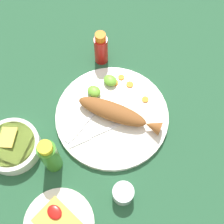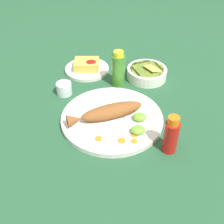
# 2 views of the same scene
# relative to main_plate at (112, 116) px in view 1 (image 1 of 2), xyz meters

# --- Properties ---
(ground_plane) EXTENTS (4.00, 4.00, 0.00)m
(ground_plane) POSITION_rel_main_plate_xyz_m (0.00, 0.00, -0.01)
(ground_plane) COLOR #235133
(main_plate) EXTENTS (0.36, 0.36, 0.02)m
(main_plate) POSITION_rel_main_plate_xyz_m (0.00, 0.00, 0.00)
(main_plate) COLOR silver
(main_plate) RESTS_ON ground_plane
(fried_fish) EXTENTS (0.27, 0.14, 0.05)m
(fried_fish) POSITION_rel_main_plate_xyz_m (-0.02, -0.01, 0.03)
(fried_fish) COLOR brown
(fried_fish) RESTS_ON main_plate
(fork_near) EXTENTS (0.08, 0.18, 0.00)m
(fork_near) POSITION_rel_main_plate_xyz_m (-0.00, 0.09, 0.01)
(fork_near) COLOR silver
(fork_near) RESTS_ON main_plate
(fork_far) EXTENTS (0.02, 0.19, 0.00)m
(fork_far) POSITION_rel_main_plate_xyz_m (0.04, 0.08, 0.01)
(fork_far) COLOR silver
(fork_far) RESTS_ON main_plate
(carrot_slice_near) EXTENTS (0.02, 0.02, 0.00)m
(carrot_slice_near) POSITION_rel_main_plate_xyz_m (-0.04, -0.11, 0.01)
(carrot_slice_near) COLOR orange
(carrot_slice_near) RESTS_ON main_plate
(carrot_slice_mid) EXTENTS (0.02, 0.02, 0.00)m
(carrot_slice_mid) POSITION_rel_main_plate_xyz_m (0.03, -0.12, 0.01)
(carrot_slice_mid) COLOR orange
(carrot_slice_mid) RESTS_ON main_plate
(carrot_slice_far) EXTENTS (0.02, 0.02, 0.00)m
(carrot_slice_far) POSITION_rel_main_plate_xyz_m (0.07, -0.12, 0.01)
(carrot_slice_far) COLOR orange
(carrot_slice_far) RESTS_ON main_plate
(carrot_slice_extra) EXTENTS (0.02, 0.02, 0.00)m
(carrot_slice_extra) POSITION_rel_main_plate_xyz_m (0.07, -0.09, 0.01)
(carrot_slice_extra) COLOR orange
(carrot_slice_extra) RESTS_ON main_plate
(lime_wedge_main) EXTENTS (0.05, 0.04, 0.03)m
(lime_wedge_main) POSITION_rel_main_plate_xyz_m (0.09, -0.08, 0.02)
(lime_wedge_main) COLOR #6BB233
(lime_wedge_main) RESTS_ON main_plate
(lime_wedge_side) EXTENTS (0.05, 0.04, 0.03)m
(lime_wedge_side) POSITION_rel_main_plate_xyz_m (0.10, -0.02, 0.02)
(lime_wedge_side) COLOR #6BB233
(lime_wedge_side) RESTS_ON main_plate
(hot_sauce_bottle_red) EXTENTS (0.05, 0.05, 0.13)m
(hot_sauce_bottle_red) POSITION_rel_main_plate_xyz_m (0.18, -0.14, 0.05)
(hot_sauce_bottle_red) COLOR #B21914
(hot_sauce_bottle_red) RESTS_ON ground_plane
(hot_sauce_bottle_green) EXTENTS (0.05, 0.05, 0.15)m
(hot_sauce_bottle_green) POSITION_rel_main_plate_xyz_m (0.03, 0.23, 0.06)
(hot_sauce_bottle_green) COLOR #3D8428
(hot_sauce_bottle_green) RESTS_ON ground_plane
(salt_cup) EXTENTS (0.06, 0.06, 0.05)m
(salt_cup) POSITION_rel_main_plate_xyz_m (-0.19, 0.16, 0.01)
(salt_cup) COLOR silver
(salt_cup) RESTS_ON ground_plane
(side_plate_fries) EXTENTS (0.20, 0.20, 0.01)m
(side_plate_fries) POSITION_rel_main_plate_xyz_m (-0.11, 0.34, -0.00)
(side_plate_fries) COLOR silver
(side_plate_fries) RESTS_ON ground_plane
(fries_pile) EXTENTS (0.11, 0.09, 0.04)m
(fries_pile) POSITION_rel_main_plate_xyz_m (-0.11, 0.34, 0.02)
(fries_pile) COLOR gold
(fries_pile) RESTS_ON side_plate_fries
(guacamole_bowl) EXTENTS (0.17, 0.17, 0.06)m
(guacamole_bowl) POSITION_rel_main_plate_xyz_m (0.15, 0.28, 0.02)
(guacamole_bowl) COLOR white
(guacamole_bowl) RESTS_ON ground_plane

